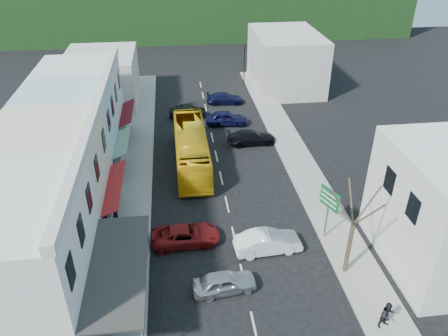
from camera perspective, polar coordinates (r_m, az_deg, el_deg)
The scene contains 19 objects.
ground at distance 31.85m, azimuth 1.33°, elevation -8.90°, with size 120.00×120.00×0.00m, color black.
sidewalk_left at distance 39.96m, azimuth -11.45°, elevation -0.39°, with size 3.00×52.00×0.15m, color gray.
sidewalk_right at distance 41.33m, azimuth 9.69°, elevation 0.92°, with size 3.00×52.00×0.15m, color gray.
shopfront_row at distance 34.62m, azimuth -20.77°, elevation 0.44°, with size 8.25×30.00×8.00m.
distant_block_left at distance 54.73m, azimuth -15.63°, elevation 11.14°, with size 8.00×10.00×6.00m, color #B7B2A8.
distant_block_right at distance 58.68m, azimuth 8.06°, elevation 13.75°, with size 8.00×12.00×7.00m, color #B7B2A8.
bus at distance 39.81m, azimuth -4.30°, elevation 2.50°, with size 2.50×11.60×3.10m, color #E7B112.
car_silver at distance 27.53m, azimuth 0.07°, elevation -14.67°, with size 1.80×4.40×1.40m, color #B7B6BB.
car_white at distance 30.37m, azimuth 5.74°, elevation -9.68°, with size 1.80×4.40×1.40m, color silver.
car_red at distance 30.98m, azimuth -4.99°, elevation -8.68°, with size 1.90×4.60×1.40m, color maroon.
car_black_near at distance 43.78m, azimuth 3.61°, elevation 4.03°, with size 1.84×4.50×1.40m, color black.
car_navy_mid at distance 47.74m, azimuth 0.33°, elevation 6.45°, with size 1.80×4.40×1.40m, color black.
car_black_far at distance 49.66m, azimuth -4.75°, elevation 7.33°, with size 1.80×4.40×1.40m, color black.
car_navy_far at distance 53.36m, azimuth 0.13°, elevation 9.13°, with size 1.84×4.50×1.40m, color black.
pedestrian_left at distance 33.31m, azimuth -13.98°, elevation -5.77°, with size 0.60×0.40×1.70m, color black.
pedestrian_right at distance 26.97m, azimuth 20.56°, elevation -17.57°, with size 0.70×0.44×1.70m, color black.
direction_sign at distance 31.29m, azimuth 13.36°, elevation -5.83°, with size 0.89×1.83×4.20m, color #0B5F29, non-canonical shape.
street_tree at distance 27.73m, azimuth 16.51°, elevation -7.13°, with size 2.53×2.53×7.73m, color #3C2E22, non-canonical shape.
traffic_signal at distance 59.04m, azimuth 2.67°, elevation 13.29°, with size 0.84×1.19×5.37m, color black, non-canonical shape.
Camera 1 is at (-3.72, -24.27, 20.28)m, focal length 35.00 mm.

